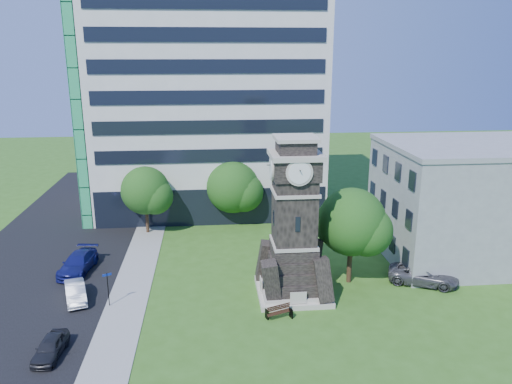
{
  "coord_description": "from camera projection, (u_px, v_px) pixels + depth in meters",
  "views": [
    {
      "loc": [
        -3.1,
        -32.5,
        17.96
      ],
      "look_at": [
        0.78,
        8.49,
        6.39
      ],
      "focal_mm": 35.0,
      "sensor_mm": 36.0,
      "label": 1
    }
  ],
  "objects": [
    {
      "name": "sidewalk",
      "position": [
        133.0,
        283.0,
        40.21
      ],
      "size": [
        3.0,
        70.0,
        0.06
      ],
      "primitive_type": "cube",
      "color": "gray",
      "rests_on": "ground"
    },
    {
      "name": "car_street_mid",
      "position": [
        76.0,
        292.0,
        37.27
      ],
      "size": [
        2.53,
        4.21,
        1.31
      ],
      "primitive_type": "imported",
      "rotation": [
        0.0,
        0.0,
        0.31
      ],
      "color": "silver",
      "rests_on": "ground"
    },
    {
      "name": "tree_east",
      "position": [
        353.0,
        224.0,
        39.16
      ],
      "size": [
        5.93,
        5.39,
        7.83
      ],
      "rotation": [
        0.0,
        0.0,
        -0.08
      ],
      "color": "#332114",
      "rests_on": "ground"
    },
    {
      "name": "car_street_north",
      "position": [
        78.0,
        263.0,
        42.14
      ],
      "size": [
        2.82,
        5.55,
        1.54
      ],
      "primitive_type": "imported",
      "rotation": [
        0.0,
        0.0,
        -0.13
      ],
      "color": "navy",
      "rests_on": "ground"
    },
    {
      "name": "tree_nw",
      "position": [
        146.0,
        192.0,
        50.34
      ],
      "size": [
        5.37,
        4.88,
        6.95
      ],
      "rotation": [
        0.0,
        0.0,
        0.41
      ],
      "color": "#332114",
      "rests_on": "ground"
    },
    {
      "name": "tree_nc",
      "position": [
        233.0,
        188.0,
        53.06
      ],
      "size": [
        6.18,
        5.62,
        6.97
      ],
      "rotation": [
        0.0,
        0.0,
        0.01
      ],
      "color": "#332114",
      "rests_on": "ground"
    },
    {
      "name": "park_bench",
      "position": [
        279.0,
        311.0,
        34.82
      ],
      "size": [
        1.81,
        0.48,
        0.94
      ],
      "rotation": [
        0.0,
        0.0,
        0.37
      ],
      "color": "black",
      "rests_on": "ground"
    },
    {
      "name": "car_east_lot",
      "position": [
        423.0,
        275.0,
        39.95
      ],
      "size": [
        5.98,
        4.5,
        1.51
      ],
      "primitive_type": "imported",
      "rotation": [
        0.0,
        0.0,
        1.15
      ],
      "color": "#4E4D52",
      "rests_on": "ground"
    },
    {
      "name": "office_tall",
      "position": [
        207.0,
        86.0,
        56.92
      ],
      "size": [
        26.2,
        15.11,
        28.6
      ],
      "color": "silver",
      "rests_on": "ground"
    },
    {
      "name": "clock_tower",
      "position": [
        294.0,
        229.0,
        37.05
      ],
      "size": [
        5.4,
        5.4,
        12.22
      ],
      "color": "beige",
      "rests_on": "ground"
    },
    {
      "name": "car_street_south",
      "position": [
        50.0,
        347.0,
        30.41
      ],
      "size": [
        1.71,
        3.67,
        1.21
      ],
      "primitive_type": "imported",
      "rotation": [
        0.0,
        0.0,
        -0.08
      ],
      "color": "black",
      "rests_on": "ground"
    },
    {
      "name": "ground",
      "position": [
        256.0,
        308.0,
        36.29
      ],
      "size": [
        160.0,
        160.0,
        0.0
      ],
      "primitive_type": "plane",
      "color": "#325D1A",
      "rests_on": "ground"
    },
    {
      "name": "office_low",
      "position": [
        471.0,
        201.0,
        44.36
      ],
      "size": [
        15.2,
        12.2,
        10.4
      ],
      "color": "#97999C",
      "rests_on": "ground"
    },
    {
      "name": "tree_ne",
      "position": [
        293.0,
        182.0,
        54.22
      ],
      "size": [
        4.96,
        4.51,
        6.8
      ],
      "rotation": [
        0.0,
        0.0,
        0.07
      ],
      "color": "#332114",
      "rests_on": "ground"
    },
    {
      "name": "street_sign",
      "position": [
        108.0,
        285.0,
        36.12
      ],
      "size": [
        0.64,
        0.06,
        2.67
      ],
      "rotation": [
        0.0,
        0.0,
        0.42
      ],
      "color": "black",
      "rests_on": "ground"
    },
    {
      "name": "street",
      "position": [
        24.0,
        287.0,
        39.44
      ],
      "size": [
        14.0,
        80.0,
        0.02
      ],
      "primitive_type": "cube",
      "color": "black",
      "rests_on": "ground"
    }
  ]
}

